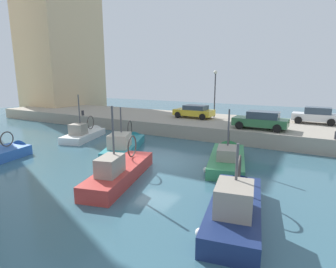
{
  "coord_description": "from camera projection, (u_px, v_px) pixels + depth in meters",
  "views": [
    {
      "loc": [
        -14.0,
        -8.59,
        5.41
      ],
      "look_at": [
        3.28,
        0.96,
        1.2
      ],
      "focal_mm": 28.82,
      "sensor_mm": 36.0,
      "label": 1
    }
  ],
  "objects": [
    {
      "name": "waterfront_building_central",
      "position": [
        60.0,
        34.0,
        40.5
      ],
      "size": [
        10.69,
        8.26,
        23.42
      ],
      "color": "#D1B284",
      "rests_on": "ground"
    },
    {
      "name": "fishing_boat_teal",
      "position": [
        126.0,
        147.0,
        20.44
      ],
      "size": [
        7.04,
        4.32,
        4.16
      ],
      "color": "teal",
      "rests_on": "ground"
    },
    {
      "name": "parked_car_yellow",
      "position": [
        194.0,
        111.0,
        27.96
      ],
      "size": [
        2.15,
        4.14,
        1.33
      ],
      "color": "gold",
      "rests_on": "quay_wall"
    },
    {
      "name": "quay_wall",
      "position": [
        216.0,
        126.0,
        26.9
      ],
      "size": [
        9.0,
        56.0,
        1.2
      ],
      "primitive_type": "cube",
      "color": "#9E9384",
      "rests_on": "ground"
    },
    {
      "name": "quay_streetlamp",
      "position": [
        215.0,
        86.0,
        27.74
      ],
      "size": [
        0.36,
        0.36,
        4.83
      ],
      "color": "#38383D",
      "rests_on": "quay_wall"
    },
    {
      "name": "fishing_boat_red",
      "position": [
        123.0,
        176.0,
        14.63
      ],
      "size": [
        7.09,
        3.24,
        4.79
      ],
      "color": "#BC3833",
      "rests_on": "ground"
    },
    {
      "name": "parked_car_white",
      "position": [
        316.0,
        115.0,
        24.57
      ],
      "size": [
        1.84,
        3.82,
        1.5
      ],
      "color": "silver",
      "rests_on": "quay_wall"
    },
    {
      "name": "mooring_bollard_mid",
      "position": [
        83.0,
        113.0,
        29.78
      ],
      "size": [
        0.28,
        0.28,
        0.55
      ],
      "primitive_type": "cylinder",
      "color": "#2D2D33",
      "rests_on": "quay_wall"
    },
    {
      "name": "fishing_boat_green",
      "position": [
        227.0,
        162.0,
        17.22
      ],
      "size": [
        6.93,
        3.53,
        4.45
      ],
      "color": "#388951",
      "rests_on": "ground"
    },
    {
      "name": "fishing_boat_navy",
      "position": [
        235.0,
        212.0,
        10.69
      ],
      "size": [
        6.63,
        2.91,
        3.95
      ],
      "color": "navy",
      "rests_on": "ground"
    },
    {
      "name": "fishing_boat_white",
      "position": [
        86.0,
        137.0,
        24.26
      ],
      "size": [
        5.9,
        3.32,
        4.77
      ],
      "color": "white",
      "rests_on": "ground"
    },
    {
      "name": "parked_car_green",
      "position": [
        261.0,
        120.0,
        21.94
      ],
      "size": [
        2.07,
        4.28,
        1.47
      ],
      "color": "#387547",
      "rests_on": "quay_wall"
    },
    {
      "name": "water_surface",
      "position": [
        156.0,
        163.0,
        17.18
      ],
      "size": [
        80.0,
        80.0,
        0.0
      ],
      "primitive_type": "plane",
      "color": "#386070",
      "rests_on": "ground"
    }
  ]
}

